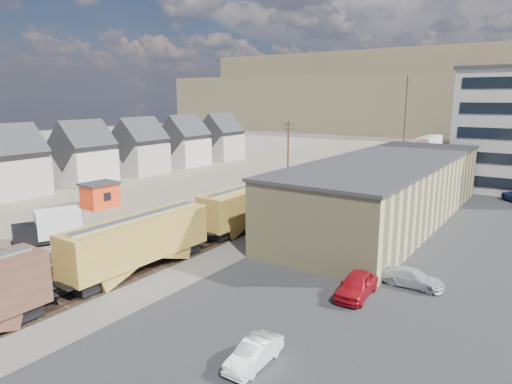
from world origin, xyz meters
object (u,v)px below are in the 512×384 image
Objects in this scene: freight_train at (337,174)px; parked_car_silver at (412,279)px; parked_car_red at (357,285)px; parked_car_white at (254,354)px; maintenance_shed at (100,195)px; box_truck at (50,227)px; utility_pole_north at (288,148)px.

parked_car_silver is at bearing -55.73° from freight_train.
parked_car_silver is (2.83, 3.98, -0.18)m from parked_car_red.
freight_train is 29.27× the size of parked_car_white.
parked_car_red is at bearing -62.99° from freight_train.
parked_car_red is (37.99, -6.71, -0.82)m from maintenance_shed.
box_truck is 15.00m from maintenance_shed.
box_truck reaches higher than maintenance_shed.
parked_car_red reaches higher than parked_car_silver.
maintenance_shed is at bearing -130.07° from freight_train.
parked_car_silver is at bearing -3.83° from maintenance_shed.
utility_pole_north is at bearing 123.10° from parked_car_red.
maintenance_shed is (-21.52, -25.59, -1.12)m from freight_train.
parked_car_red is (16.47, -32.30, -1.94)m from freight_train.
utility_pole_north is at bearing 116.90° from parked_car_white.
utility_pole_north reaches higher than maintenance_shed.
parked_car_silver is (4.04, 15.27, -0.00)m from parked_car_white.
utility_pole_north is 47.36m from parked_car_silver.
utility_pole_north is 1.99× the size of parked_car_red.
freight_train is 33.46m from maintenance_shed.
maintenance_shed is 38.59m from parked_car_red.
maintenance_shed is 0.99× the size of parked_car_silver.
box_truck is 29.94m from parked_car_red.
box_truck is (-0.64, -44.53, -3.61)m from utility_pole_north.
parked_car_red is at bearing 82.06° from parked_car_white.
parked_car_red is (29.41, 5.58, -0.84)m from box_truck.
parked_car_silver is (40.82, -2.73, -1.00)m from maintenance_shed.
parked_car_silver is (31.60, -34.97, -4.63)m from utility_pole_north.
freight_train is 34.34m from parked_car_silver.
maintenance_shed is 1.12× the size of parked_car_white.
parked_car_silver is (19.30, -28.33, -2.12)m from freight_train.
box_truck is at bearing -90.82° from utility_pole_north.
utility_pole_north is at bearing 74.03° from maintenance_shed.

